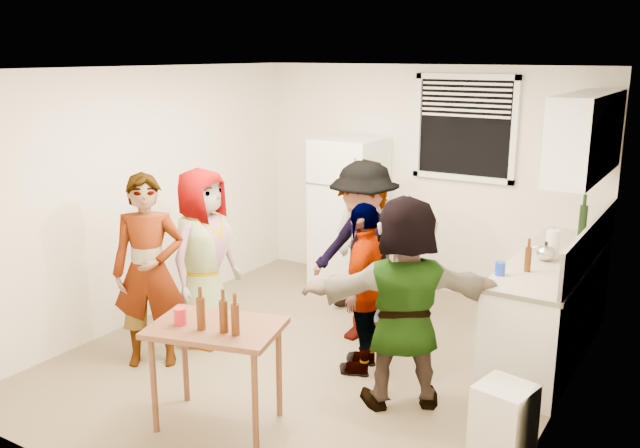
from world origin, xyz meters
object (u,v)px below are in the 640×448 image
Objects in this scene: red_cup at (181,324)px; guest_grey at (207,340)px; kettle at (545,261)px; guest_orange at (401,402)px; serving_table at (220,423)px; refrigerator at (349,213)px; wine_bottle at (581,236)px; guest_back_right at (362,340)px; guest_back_left at (367,315)px; trash_bin at (503,421)px; blue_cup at (500,275)px; beer_bottle_counter at (527,271)px; guest_stripe at (155,362)px; beer_bottle_table at (236,335)px.

guest_grey is at bearing 124.81° from red_cup.
kettle reaches higher than guest_orange.
guest_orange is (1.00, 0.98, 0.00)m from serving_table.
refrigerator is 5.57× the size of wine_bottle.
guest_back_left is at bearing 121.74° from guest_back_right.
trash_bin is at bearing -61.39° from kettle.
guest_back_left is at bearing -153.97° from wine_bottle.
blue_cup is 2.45m from serving_table.
guest_back_right is at bearing -55.90° from refrigerator.
refrigerator is 1.06× the size of guest_back_left.
refrigerator is 2.55m from kettle.
guest_back_right reaches higher than guest_orange.
trash_bin reaches higher than guest_grey.
serving_table is (-1.48, -1.73, -0.90)m from blue_cup.
blue_cup is at bearing 110.59° from trash_bin.
serving_table is at bearing -130.13° from beer_bottle_counter.
refrigerator is 2.92m from guest_orange.
trash_bin is 0.31× the size of guest_orange.
guest_back_left is 1.79m from guest_orange.
beer_bottle_counter is at bearing 47.86° from red_cup.
guest_back_left is (0.99, 1.34, 0.00)m from guest_grey.
refrigerator is 14.17× the size of red_cup.
guest_grey is 1.46m from guest_back_right.
refrigerator is 2.50m from wine_bottle.
guest_back_left is (0.65, -0.76, -0.85)m from refrigerator.
kettle is at bearing -19.72° from refrigerator.
guest_stripe is 1.01× the size of guest_orange.
red_cup reaches higher than trash_bin.
guest_orange is (0.77, 1.03, -0.76)m from beer_bottle_table.
guest_back_left is (-1.54, 0.68, -0.90)m from blue_cup.
serving_table is at bearing 166.39° from beer_bottle_table.
kettle is 3.14m from guest_grey.
guest_grey is at bearing -99.18° from refrigerator.
guest_back_left is at bearing 24.63° from guest_stripe.
beer_bottle_table reaches higher than guest_stripe.
beer_bottle_table reaches higher than red_cup.
serving_table is 0.55× the size of guest_orange.
blue_cup is 0.06× the size of guest_back_right.
beer_bottle_table is at bearing -99.48° from kettle.
serving_table is at bearing -103.85° from kettle.
wine_bottle is at bearing 78.95° from blue_cup.
refrigerator is 7.74× the size of beer_bottle_table.
guest_back_right is (1.32, 1.37, 0.00)m from guest_stripe.
guest_grey is at bearing 134.32° from serving_table.
serving_table is 1.51m from guest_grey.
wine_bottle is (0.10, 1.00, 0.00)m from kettle.
refrigerator is 2.86m from guest_stripe.
trash_bin is 1.88m from beer_bottle_table.
wine_bottle is at bearing -53.30° from guest_grey.
serving_table is at bearing 8.62° from guest_orange.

